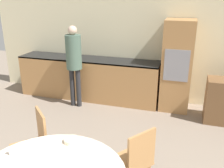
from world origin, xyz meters
TOP-DOWN VIEW (x-y plane):
  - wall_back at (0.00, 4.81)m, footprint 7.17×0.05m
  - kitchen_counter at (-1.17, 4.46)m, footprint 3.14×0.60m
  - oven_unit at (0.73, 4.47)m, footprint 0.57×0.59m
  - chair_far_left at (-0.80, 1.84)m, footprint 0.57×0.57m
  - chair_far_right at (0.47, 1.84)m, footprint 0.56×0.56m
  - person_standing at (-1.26, 3.97)m, footprint 0.31×0.31m
  - bowl_near at (-0.20, 1.67)m, footprint 0.17×0.17m
  - salt_shaker at (-0.68, 1.28)m, footprint 0.03×0.03m

SIDE VIEW (x-z plane):
  - kitchen_counter at x=-1.17m, z-range 0.01..0.93m
  - chair_far_left at x=-0.80m, z-range 0.06..0.96m
  - chair_far_right at x=0.47m, z-range 0.06..0.96m
  - bowl_near at x=-0.20m, z-range 0.72..0.77m
  - salt_shaker at x=-0.68m, z-range 0.72..0.81m
  - oven_unit at x=0.73m, z-range 0.00..1.80m
  - person_standing at x=-1.26m, z-range 0.21..1.88m
  - wall_back at x=0.00m, z-range 0.00..2.60m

